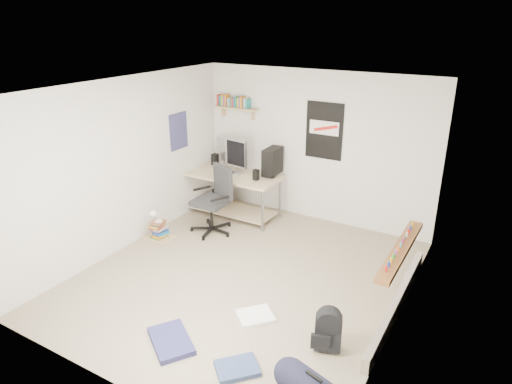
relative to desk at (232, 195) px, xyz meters
The scene contains 25 objects.
floor 2.09m from the desk, 52.48° to the right, with size 4.00×4.50×0.01m, color gray.
ceiling 2.97m from the desk, 52.48° to the right, with size 4.00×4.50×0.01m, color white.
back_wall 1.66m from the desk, 26.57° to the left, with size 4.00×0.01×2.50m, color silver.
left_wall 2.00m from the desk, 114.83° to the right, with size 0.01×4.50×2.50m, color silver.
right_wall 3.75m from the desk, 26.58° to the right, with size 0.01×4.50×2.50m, color silver.
desk is the anchor object (origin of this frame).
monitor_left 0.77m from the desk, 141.01° to the left, with size 0.37×0.09×0.41m, color #A7A6AB.
monitor_right 0.66m from the desk, 59.02° to the left, with size 0.43×0.11×0.48m, color #929397.
pc_tower 0.94m from the desk, 26.44° to the left, with size 0.20×0.43×0.45m, color black.
keyboard 0.45m from the desk, 169.88° to the left, with size 0.36×0.12×0.02m, color black.
speaker_left 0.75m from the desk, 154.38° to the left, with size 0.10×0.10×0.20m, color black.
speaker_right 0.73m from the desk, ahead, with size 0.08×0.08×0.17m, color black.
office_chair 0.73m from the desk, 83.69° to the right, with size 0.71×0.71×1.08m, color #242527.
wall_shelf 1.52m from the desk, 111.28° to the left, with size 0.80×0.22×0.24m, color tan.
poster_back_wall 1.93m from the desk, 23.21° to the left, with size 0.62×0.03×0.92m, color black.
poster_left_wall 1.42m from the desk, 149.67° to the right, with size 0.02×0.42×0.60m, color navy.
window 3.63m from the desk, 22.55° to the right, with size 0.10×1.50×1.26m, color brown.
baseboard_heater 3.48m from the desk, 22.52° to the right, with size 0.08×2.50×0.18m, color #B7B2A8.
backpack 3.64m from the desk, 41.02° to the right, with size 0.27×0.22×0.37m, color black.
tshirt 2.97m from the desk, 51.72° to the right, with size 0.40×0.34×0.04m, color white.
jeans_a 3.42m from the desk, 68.06° to the right, with size 0.59×0.38×0.06m, color navy.
jeans_b 3.79m from the desk, 56.25° to the right, with size 0.42×0.31×0.05m, color navy.
book_stack 1.43m from the desk, 110.65° to the right, with size 0.41×0.34×0.28m, color brown.
desk_lamp 1.43m from the desk, 109.61° to the right, with size 0.11×0.19×0.19m, color white.
subwoofer 0.55m from the desk, 143.56° to the left, with size 0.27×0.27×0.30m, color black.
Camera 1 is at (2.80, -4.50, 3.29)m, focal length 32.00 mm.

